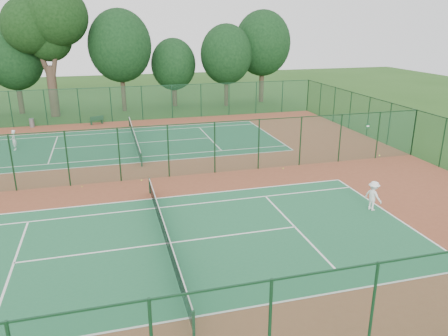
{
  "coord_description": "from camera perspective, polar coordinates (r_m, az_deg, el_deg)",
  "views": [
    {
      "loc": [
        -2.15,
        -26.86,
        9.65
      ],
      "look_at": [
        4.2,
        -3.8,
        1.6
      ],
      "focal_mm": 35.0,
      "sensor_mm": 36.0,
      "label": 1
    }
  ],
  "objects": [
    {
      "name": "trash_bin",
      "position": [
        45.9,
        -23.8,
        5.42
      ],
      "size": [
        0.53,
        0.53,
        0.83
      ],
      "primitive_type": "cylinder",
      "rotation": [
        0.0,
        0.0,
        -0.15
      ],
      "color": "slate",
      "rests_on": "red_pad"
    },
    {
      "name": "red_pad",
      "position": [
        28.62,
        -10.19,
        -1.4
      ],
      "size": [
        40.0,
        36.0,
        0.01
      ],
      "primitive_type": "cube",
      "color": "brown",
      "rests_on": "ground"
    },
    {
      "name": "court_far",
      "position": [
        37.19,
        -11.58,
        3.2
      ],
      "size": [
        23.77,
        10.97,
        0.01
      ],
      "primitive_type": "cube",
      "color": "#1B5636",
      "rests_on": "red_pad"
    },
    {
      "name": "big_tree",
      "position": [
        49.7,
        -22.24,
        16.92
      ],
      "size": [
        8.56,
        6.27,
        13.15
      ],
      "color": "#3D2C21",
      "rests_on": "ground"
    },
    {
      "name": "fence_north",
      "position": [
        45.6,
        -12.6,
        8.2
      ],
      "size": [
        40.0,
        0.09,
        3.5
      ],
      "color": "#17472B",
      "rests_on": "ground"
    },
    {
      "name": "fence_divider",
      "position": [
        28.07,
        -10.39,
        1.97
      ],
      "size": [
        40.0,
        0.09,
        3.5
      ],
      "color": "#184A30",
      "rests_on": "ground"
    },
    {
      "name": "stray_ball_b",
      "position": [
        30.31,
        7.73,
        -0.04
      ],
      "size": [
        0.07,
        0.07,
        0.07
      ],
      "primitive_type": "sphere",
      "color": "#CDE635",
      "rests_on": "red_pad"
    },
    {
      "name": "player_far",
      "position": [
        38.05,
        -25.75,
        3.31
      ],
      "size": [
        0.4,
        0.6,
        1.6
      ],
      "primitive_type": "imported",
      "rotation": [
        0.0,
        0.0,
        -1.53
      ],
      "color": "silver",
      "rests_on": "court_far"
    },
    {
      "name": "stray_ball_a",
      "position": [
        28.29,
        -10.73,
        -1.58
      ],
      "size": [
        0.07,
        0.07,
        0.07
      ],
      "primitive_type": "sphere",
      "color": "#D7F138",
      "rests_on": "red_pad"
    },
    {
      "name": "player_near",
      "position": [
        24.61,
        18.91,
        -3.45
      ],
      "size": [
        0.89,
        1.18,
        1.63
      ],
      "primitive_type": "imported",
      "rotation": [
        0.0,
        0.0,
        1.87
      ],
      "color": "white",
      "rests_on": "court_near"
    },
    {
      "name": "fence_east",
      "position": [
        35.7,
        23.55,
        4.27
      ],
      "size": [
        0.09,
        36.0,
        3.5
      ],
      "rotation": [
        0.0,
        0.0,
        1.57
      ],
      "color": "#164428",
      "rests_on": "ground"
    },
    {
      "name": "bench",
      "position": [
        44.98,
        -16.3,
        6.04
      ],
      "size": [
        1.4,
        0.86,
        0.83
      ],
      "rotation": [
        0.0,
        0.0,
        0.37
      ],
      "color": "#12351F",
      "rests_on": "red_pad"
    },
    {
      "name": "court_near",
      "position": [
        20.4,
        -7.63,
        -9.76
      ],
      "size": [
        23.77,
        10.97,
        0.01
      ],
      "primitive_type": "cube",
      "color": "#1F633D",
      "rests_on": "red_pad"
    },
    {
      "name": "ground",
      "position": [
        28.62,
        -10.19,
        -1.41
      ],
      "size": [
        120.0,
        120.0,
        0.0
      ],
      "primitive_type": "plane",
      "color": "#244C17",
      "rests_on": "ground"
    },
    {
      "name": "tennis_net_near",
      "position": [
        20.16,
        -7.7,
        -8.43
      ],
      "size": [
        0.1,
        12.9,
        0.97
      ],
      "color": "#143823",
      "rests_on": "ground"
    },
    {
      "name": "evergreen_row",
      "position": [
        52.08,
        -12.33,
        7.5
      ],
      "size": [
        39.0,
        5.0,
        12.0
      ],
      "primitive_type": null,
      "color": "black",
      "rests_on": "ground"
    },
    {
      "name": "stray_ball_c",
      "position": [
        28.13,
        -18.06,
        -2.33
      ],
      "size": [
        0.07,
        0.07,
        0.07
      ],
      "primitive_type": "sphere",
      "color": "gold",
      "rests_on": "red_pad"
    },
    {
      "name": "tennis_net_far",
      "position": [
        37.06,
        -11.63,
        3.99
      ],
      "size": [
        0.1,
        12.9,
        0.97
      ],
      "color": "#143822",
      "rests_on": "ground"
    }
  ]
}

